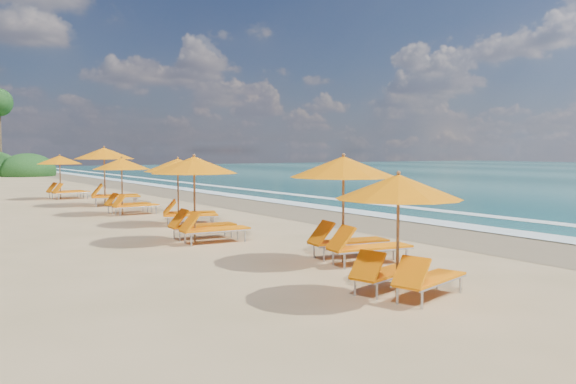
% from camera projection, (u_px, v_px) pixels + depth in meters
% --- Properties ---
extents(ground, '(160.00, 160.00, 0.00)m').
position_uv_depth(ground, '(288.00, 235.00, 16.48)').
color(ground, tan).
rests_on(ground, ground).
extents(wet_sand, '(4.00, 160.00, 0.01)m').
position_uv_depth(wet_sand, '(394.00, 225.00, 18.68)').
color(wet_sand, '#8E7B54').
rests_on(wet_sand, ground).
extents(surf_foam, '(4.00, 160.00, 0.01)m').
position_uv_depth(surf_foam, '(452.00, 219.00, 20.17)').
color(surf_foam, white).
rests_on(surf_foam, ground).
extents(station_2, '(2.54, 2.46, 2.03)m').
position_uv_depth(station_2, '(403.00, 226.00, 9.42)').
color(station_2, olive).
rests_on(station_2, ground).
extents(station_3, '(2.73, 2.60, 2.29)m').
position_uv_depth(station_3, '(351.00, 201.00, 12.44)').
color(station_3, olive).
rests_on(station_3, ground).
extents(station_4, '(2.55, 2.38, 2.26)m').
position_uv_depth(station_4, '(201.00, 193.00, 15.25)').
color(station_4, olive).
rests_on(station_4, ground).
extents(station_5, '(2.79, 2.75, 2.16)m').
position_uv_depth(station_5, '(183.00, 187.00, 18.76)').
color(station_5, olive).
rests_on(station_5, ground).
extents(station_6, '(2.34, 2.17, 2.13)m').
position_uv_depth(station_6, '(126.00, 182.00, 21.86)').
color(station_6, olive).
rests_on(station_6, ground).
extents(station_7, '(3.15, 3.04, 2.55)m').
position_uv_depth(station_7, '(109.00, 172.00, 25.40)').
color(station_7, olive).
rests_on(station_7, ground).
extents(station_8, '(2.51, 2.37, 2.17)m').
position_uv_depth(station_8, '(64.00, 174.00, 28.83)').
color(station_8, olive).
rests_on(station_8, ground).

